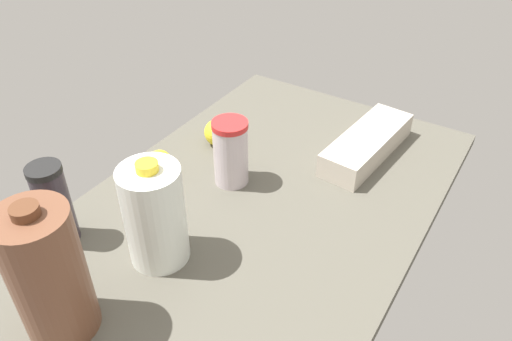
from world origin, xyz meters
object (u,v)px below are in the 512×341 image
at_px(lemon_near_front, 160,162).
at_px(lemon_beside_bowl, 218,132).
at_px(shaker_bottle, 54,204).
at_px(egg_carton, 367,144).
at_px(milk_jug, 155,215).
at_px(chocolate_milk_jug, 48,275).
at_px(tumbler_cup, 231,152).

relative_size(lemon_near_front, lemon_beside_bowl, 0.82).
height_order(shaker_bottle, egg_carton, shaker_bottle).
distance_m(shaker_bottle, egg_carton, 0.80).
bearing_deg(milk_jug, shaker_bottle, 109.06).
height_order(milk_jug, egg_carton, milk_jug).
bearing_deg(lemon_beside_bowl, chocolate_milk_jug, -169.83).
xyz_separation_m(tumbler_cup, lemon_beside_bowl, (0.12, 0.13, -0.05)).
relative_size(chocolate_milk_jug, milk_jug, 1.19).
distance_m(chocolate_milk_jug, lemon_near_front, 0.50).
xyz_separation_m(chocolate_milk_jug, lemon_near_front, (0.46, 0.17, -0.11)).
bearing_deg(milk_jug, chocolate_milk_jug, 171.98).
distance_m(chocolate_milk_jug, egg_carton, 0.87).
distance_m(tumbler_cup, milk_jug, 0.30).
distance_m(tumbler_cup, shaker_bottle, 0.42).
distance_m(milk_jug, egg_carton, 0.64).
height_order(lemon_near_front, lemon_beside_bowl, lemon_beside_bowl).
height_order(tumbler_cup, milk_jug, milk_jug).
height_order(egg_carton, lemon_near_front, egg_carton).
xyz_separation_m(shaker_bottle, egg_carton, (0.67, -0.44, -0.06)).
bearing_deg(tumbler_cup, lemon_beside_bowl, 46.93).
relative_size(egg_carton, lemon_beside_bowl, 4.48).
xyz_separation_m(chocolate_milk_jug, milk_jug, (0.23, -0.03, -0.02)).
relative_size(tumbler_cup, lemon_beside_bowl, 2.29).
bearing_deg(shaker_bottle, lemon_near_front, -3.33).
bearing_deg(egg_carton, tumbler_cup, 145.39).
height_order(milk_jug, lemon_near_front, milk_jug).
bearing_deg(lemon_beside_bowl, shaker_bottle, 172.08).
relative_size(chocolate_milk_jug, shaker_bottle, 1.48).
bearing_deg(lemon_near_front, milk_jug, -139.12).
height_order(tumbler_cup, lemon_near_front, tumbler_cup).
relative_size(chocolate_milk_jug, lemon_near_front, 4.64).
bearing_deg(shaker_bottle, chocolate_milk_jug, -129.95).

